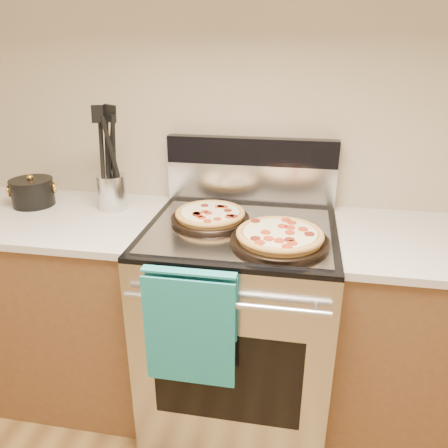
% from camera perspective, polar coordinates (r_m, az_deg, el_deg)
% --- Properties ---
extents(wall_back, '(4.00, 0.00, 4.00)m').
position_cam_1_polar(wall_back, '(1.97, 3.88, 15.13)').
color(wall_back, tan).
rests_on(wall_back, ground).
extents(range_body, '(0.76, 0.68, 0.90)m').
position_cam_1_polar(range_body, '(1.98, 2.00, -13.11)').
color(range_body, '#B7B7BC').
rests_on(range_body, ground).
extents(oven_window, '(0.56, 0.01, 0.40)m').
position_cam_1_polar(oven_window, '(1.72, 0.31, -19.54)').
color(oven_window, black).
rests_on(oven_window, range_body).
extents(cooktop, '(0.76, 0.68, 0.02)m').
position_cam_1_polar(cooktop, '(1.75, 2.20, -0.79)').
color(cooktop, black).
rests_on(cooktop, range_body).
extents(backsplash_lower, '(0.76, 0.06, 0.18)m').
position_cam_1_polar(backsplash_lower, '(2.00, 3.49, 5.31)').
color(backsplash_lower, silver).
rests_on(backsplash_lower, cooktop).
extents(backsplash_upper, '(0.76, 0.06, 0.12)m').
position_cam_1_polar(backsplash_upper, '(1.97, 3.60, 9.49)').
color(backsplash_upper, black).
rests_on(backsplash_upper, backsplash_lower).
extents(oven_handle, '(0.70, 0.03, 0.03)m').
position_cam_1_polar(oven_handle, '(1.48, 0.06, -10.44)').
color(oven_handle, silver).
rests_on(oven_handle, range_body).
extents(dish_towel, '(0.32, 0.05, 0.42)m').
position_cam_1_polar(dish_towel, '(1.55, -4.42, -13.08)').
color(dish_towel, teal).
rests_on(dish_towel, oven_handle).
extents(foil_sheet, '(0.70, 0.55, 0.01)m').
position_cam_1_polar(foil_sheet, '(1.72, 2.07, -0.78)').
color(foil_sheet, gray).
rests_on(foil_sheet, cooktop).
extents(cabinet_left, '(1.00, 0.62, 0.88)m').
position_cam_1_polar(cabinet_left, '(2.28, -20.71, -9.79)').
color(cabinet_left, brown).
rests_on(cabinet_left, ground).
extents(countertop_left, '(1.02, 0.64, 0.03)m').
position_cam_1_polar(countertop_left, '(2.08, -22.41, 0.90)').
color(countertop_left, beige).
rests_on(countertop_left, cabinet_left).
extents(pepperoni_pizza_back, '(0.33, 0.33, 0.04)m').
position_cam_1_polar(pepperoni_pizza_back, '(1.80, -1.81, 1.12)').
color(pepperoni_pizza_back, '#B57B37').
rests_on(pepperoni_pizza_back, foil_sheet).
extents(pepperoni_pizza_front, '(0.37, 0.37, 0.05)m').
position_cam_1_polar(pepperoni_pizza_front, '(1.60, 7.29, -1.69)').
color(pepperoni_pizza_front, '#B57B37').
rests_on(pepperoni_pizza_front, foil_sheet).
extents(utensil_crock, '(0.16, 0.16, 0.16)m').
position_cam_1_polar(utensil_crock, '(2.01, -14.40, 4.06)').
color(utensil_crock, silver).
rests_on(utensil_crock, countertop_left).
extents(saucepan, '(0.24, 0.24, 0.11)m').
position_cam_1_polar(saucepan, '(2.19, -23.71, 3.68)').
color(saucepan, black).
rests_on(saucepan, countertop_left).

